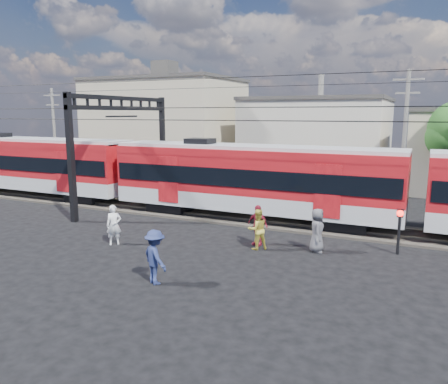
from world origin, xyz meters
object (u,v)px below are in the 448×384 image
(commuter_train, at_px, (255,178))
(pedestrian_c, at_px, (155,257))
(crossing_signal, at_px, (400,223))
(pedestrian_a, at_px, (114,225))

(commuter_train, xyz_separation_m, pedestrian_c, (0.16, -10.06, -1.44))
(pedestrian_c, distance_m, crossing_signal, 10.27)
(crossing_signal, bearing_deg, pedestrian_c, -136.80)
(pedestrian_a, bearing_deg, crossing_signal, -21.30)
(commuter_train, height_order, pedestrian_a, commuter_train)
(pedestrian_c, bearing_deg, pedestrian_a, -7.25)
(pedestrian_c, bearing_deg, crossing_signal, -108.21)
(pedestrian_a, bearing_deg, pedestrian_c, -75.45)
(pedestrian_a, xyz_separation_m, pedestrian_c, (4.32, -3.12, 0.06))
(commuter_train, distance_m, pedestrian_a, 8.23)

